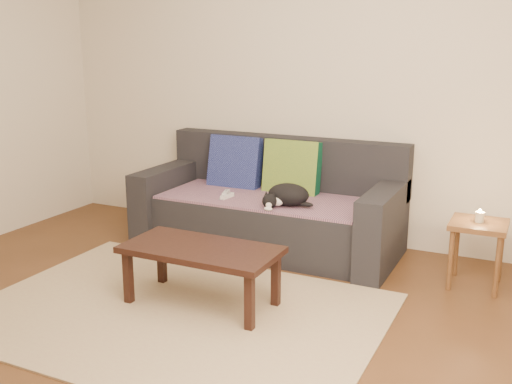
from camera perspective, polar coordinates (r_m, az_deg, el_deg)
ground at (r=3.73m, az=-8.96°, el=-12.25°), size 4.50×4.50×0.00m
back_wall at (r=5.12m, az=3.45°, el=10.22°), size 4.50×0.04×2.60m
sofa at (r=4.90m, az=1.37°, el=-1.72°), size 2.10×0.94×0.87m
throw_blanket at (r=4.79m, az=0.92°, el=-0.59°), size 1.66×0.74×0.02m
cushion_navy at (r=5.15m, az=-1.99°, el=2.72°), size 0.47×0.22×0.48m
cushion_green at (r=4.93m, az=3.43°, el=2.20°), size 0.47×0.19×0.48m
cat at (r=4.52m, az=2.96°, el=-0.32°), size 0.41×0.39×0.17m
wii_remote_a at (r=4.76m, az=-2.77°, el=-0.39°), size 0.05×0.15×0.03m
wii_remote_b at (r=4.85m, az=-2.89°, el=-0.11°), size 0.08×0.15×0.03m
side_table at (r=4.35m, az=20.39°, el=-3.71°), size 0.37×0.37×0.46m
candle at (r=4.31m, az=20.53°, el=-2.21°), size 0.06×0.06×0.09m
rug at (r=3.84m, az=-7.67°, el=-11.31°), size 2.50×1.80×0.01m
coffee_table at (r=3.81m, az=-5.25°, el=-5.92°), size 0.99×0.49×0.39m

